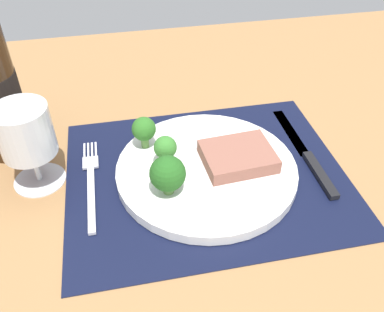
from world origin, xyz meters
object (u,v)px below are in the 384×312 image
plate (206,170)px  knife (308,156)px  wine_glass (26,136)px  steak (237,155)px  fork (91,182)px

plate → knife: plate is taller
knife → wine_glass: bearing=175.8°
knife → steak: bearing=-178.6°
steak → knife: (11.81, 0.20, -2.37)cm
plate → steak: bearing=4.0°
plate → knife: size_ratio=1.17×
steak → wine_glass: bearing=173.1°
steak → knife: bearing=1.0°
plate → steak: (4.77, 0.33, 1.87)cm
steak → wine_glass: 30.08cm
plate → knife: 16.60cm
plate → wine_glass: bearing=171.0°
plate → fork: (-17.12, 1.42, -0.55)cm
steak → wine_glass: wine_glass is taller
fork → wine_glass: bearing=161.7°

